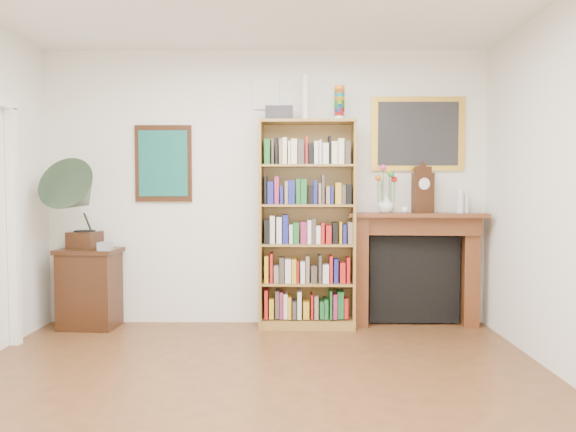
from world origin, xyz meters
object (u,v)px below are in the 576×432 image
object	(u,v)px
bookshelf	(307,212)
fireplace	(415,259)
bottle_left	(460,201)
bottle_right	(466,203)
cd_stack	(105,246)
flower_vase	(386,204)
side_cabinet	(90,288)
teacup	(405,210)
gramophone	(78,198)
mantel_clock	(423,190)

from	to	relation	value
bookshelf	fireplace	world-z (taller)	bookshelf
bottle_left	bottle_right	xyz separation A→B (m)	(0.07, 0.03, -0.02)
bookshelf	fireplace	distance (m)	1.20
bottle_left	cd_stack	bearing A→B (deg)	-176.55
bookshelf	flower_vase	xyz separation A→B (m)	(0.79, 0.03, 0.08)
cd_stack	bottle_right	bearing A→B (deg)	3.87
fireplace	bottle_right	xyz separation A→B (m)	(0.50, -0.03, 0.57)
fireplace	bottle_left	world-z (taller)	bottle_left
bottle_right	side_cabinet	bearing A→B (deg)	-178.48
fireplace	bottle_right	bearing A→B (deg)	0.74
side_cabinet	teacup	size ratio (longest dim) A/B	10.51
flower_vase	side_cabinet	bearing A→B (deg)	-178.63
gramophone	flower_vase	distance (m)	3.03
fireplace	bottle_left	bearing A→B (deg)	-3.76
cd_stack	bottle_left	distance (m)	3.53
side_cabinet	bottle_right	bearing A→B (deg)	6.21
flower_vase	gramophone	bearing A→B (deg)	-176.88
flower_vase	bottle_left	size ratio (longest dim) A/B	0.73
teacup	cd_stack	bearing A→B (deg)	-176.94
flower_vase	bottle_right	world-z (taller)	bottle_right
gramophone	flower_vase	size ratio (longest dim) A/B	5.11
flower_vase	bottle_left	xyz separation A→B (m)	(0.74, -0.00, 0.03)
teacup	bookshelf	bearing A→B (deg)	178.47
side_cabinet	fireplace	size ratio (longest dim) A/B	0.58
gramophone	bottle_left	world-z (taller)	gramophone
gramophone	bottle_left	size ratio (longest dim) A/B	3.72
mantel_clock	flower_vase	bearing A→B (deg)	169.38
side_cabinet	flower_vase	distance (m)	3.08
fireplace	cd_stack	distance (m)	3.08
teacup	bottle_left	bearing A→B (deg)	5.51
cd_stack	mantel_clock	xyz separation A→B (m)	(3.13, 0.24, 0.54)
fireplace	gramophone	distance (m)	3.40
fireplace	flower_vase	distance (m)	0.64
mantel_clock	bottle_left	size ratio (longest dim) A/B	1.93
bottle_left	fireplace	bearing A→B (deg)	171.94
side_cabinet	cd_stack	size ratio (longest dim) A/B	6.63
bookshelf	mantel_clock	size ratio (longest dim) A/B	5.13
teacup	gramophone	bearing A→B (deg)	-178.04
flower_vase	bottle_left	world-z (taller)	bottle_left
mantel_clock	bookshelf	bearing A→B (deg)	167.86
cd_stack	flower_vase	size ratio (longest dim) A/B	0.69
bottle_right	bookshelf	bearing A→B (deg)	-177.90
fireplace	flower_vase	bearing A→B (deg)	-164.68
side_cabinet	bottle_right	distance (m)	3.87
bottle_left	bottle_right	bearing A→B (deg)	23.56
side_cabinet	flower_vase	bearing A→B (deg)	6.05
side_cabinet	gramophone	size ratio (longest dim) A/B	0.89
bookshelf	cd_stack	distance (m)	2.00
side_cabinet	bottle_left	world-z (taller)	bottle_left
side_cabinet	bottle_left	xyz separation A→B (m)	(3.71, 0.07, 0.87)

